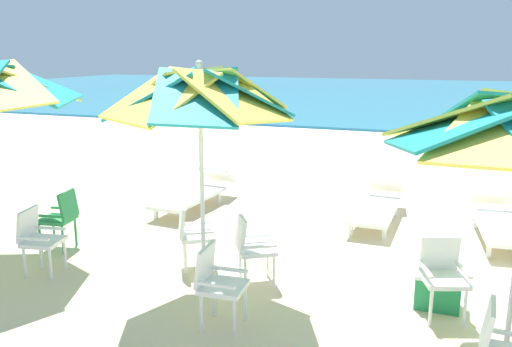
{
  "coord_description": "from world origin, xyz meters",
  "views": [
    {
      "loc": [
        -1.16,
        -7.61,
        2.79
      ],
      "look_at": [
        -3.84,
        -0.37,
        1.0
      ],
      "focal_mm": 36.9,
      "sensor_mm": 36.0,
      "label": 1
    }
  ],
  "objects_px": {
    "plastic_chair_2": "(251,245)",
    "beachgoer_seated": "(472,134)",
    "plastic_chair_1": "(442,272)",
    "sun_lounger_3": "(195,193)",
    "plastic_chair_6": "(61,216)",
    "sun_lounger_1": "(499,221)",
    "sun_lounger_2": "(377,205)",
    "cooler_box": "(438,290)",
    "plastic_chair_4": "(193,232)",
    "plastic_chair_3": "(217,281)",
    "plastic_chair_5": "(38,237)",
    "beach_umbrella_1": "(200,95)"
  },
  "relations": [
    {
      "from": "plastic_chair_1",
      "to": "plastic_chair_6",
      "type": "bearing_deg",
      "value": 177.89
    },
    {
      "from": "sun_lounger_2",
      "to": "plastic_chair_5",
      "type": "bearing_deg",
      "value": -135.61
    },
    {
      "from": "plastic_chair_4",
      "to": "cooler_box",
      "type": "bearing_deg",
      "value": -0.79
    },
    {
      "from": "sun_lounger_2",
      "to": "cooler_box",
      "type": "distance_m",
      "value": 3.06
    },
    {
      "from": "sun_lounger_2",
      "to": "beachgoer_seated",
      "type": "height_order",
      "value": "beachgoer_seated"
    },
    {
      "from": "plastic_chair_1",
      "to": "plastic_chair_5",
      "type": "xyz_separation_m",
      "value": [
        -4.84,
        -0.63,
        0.0
      ]
    },
    {
      "from": "plastic_chair_2",
      "to": "cooler_box",
      "type": "xyz_separation_m",
      "value": [
        2.17,
        0.14,
        -0.3
      ]
    },
    {
      "from": "sun_lounger_1",
      "to": "cooler_box",
      "type": "height_order",
      "value": "sun_lounger_1"
    },
    {
      "from": "plastic_chair_2",
      "to": "plastic_chair_4",
      "type": "height_order",
      "value": "same"
    },
    {
      "from": "plastic_chair_4",
      "to": "plastic_chair_5",
      "type": "relative_size",
      "value": 1.0
    },
    {
      "from": "plastic_chair_1",
      "to": "sun_lounger_3",
      "type": "bearing_deg",
      "value": 148.04
    },
    {
      "from": "plastic_chair_6",
      "to": "cooler_box",
      "type": "relative_size",
      "value": 1.73
    },
    {
      "from": "plastic_chair_4",
      "to": "sun_lounger_1",
      "type": "height_order",
      "value": "plastic_chair_4"
    },
    {
      "from": "beachgoer_seated",
      "to": "plastic_chair_4",
      "type": "bearing_deg",
      "value": -107.55
    },
    {
      "from": "plastic_chair_2",
      "to": "plastic_chair_5",
      "type": "distance_m",
      "value": 2.72
    },
    {
      "from": "plastic_chair_5",
      "to": "sun_lounger_3",
      "type": "height_order",
      "value": "plastic_chair_5"
    },
    {
      "from": "plastic_chair_3",
      "to": "plastic_chair_6",
      "type": "xyz_separation_m",
      "value": [
        -3.01,
        1.23,
        0.0
      ]
    },
    {
      "from": "plastic_chair_4",
      "to": "plastic_chair_6",
      "type": "xyz_separation_m",
      "value": [
        -2.09,
        -0.03,
        0.0
      ]
    },
    {
      "from": "beach_umbrella_1",
      "to": "beachgoer_seated",
      "type": "relative_size",
      "value": 2.93
    },
    {
      "from": "sun_lounger_1",
      "to": "plastic_chair_5",
      "type": "bearing_deg",
      "value": -148.41
    },
    {
      "from": "sun_lounger_2",
      "to": "plastic_chair_2",
      "type": "bearing_deg",
      "value": -110.22
    },
    {
      "from": "plastic_chair_1",
      "to": "sun_lounger_1",
      "type": "xyz_separation_m",
      "value": [
        0.77,
        2.82,
        -0.22
      ]
    },
    {
      "from": "plastic_chair_5",
      "to": "plastic_chair_2",
      "type": "bearing_deg",
      "value": 14.06
    },
    {
      "from": "plastic_chair_2",
      "to": "plastic_chair_4",
      "type": "distance_m",
      "value": 0.91
    },
    {
      "from": "sun_lounger_1",
      "to": "plastic_chair_4",
      "type": "bearing_deg",
      "value": -146.02
    },
    {
      "from": "plastic_chair_5",
      "to": "plastic_chair_3",
      "type": "bearing_deg",
      "value": -8.69
    },
    {
      "from": "plastic_chair_3",
      "to": "sun_lounger_1",
      "type": "bearing_deg",
      "value": 52.74
    },
    {
      "from": "beach_umbrella_1",
      "to": "plastic_chair_2",
      "type": "bearing_deg",
      "value": 50.92
    },
    {
      "from": "plastic_chair_3",
      "to": "plastic_chair_6",
      "type": "bearing_deg",
      "value": 157.84
    },
    {
      "from": "plastic_chair_5",
      "to": "sun_lounger_1",
      "type": "bearing_deg",
      "value": 31.59
    },
    {
      "from": "plastic_chair_1",
      "to": "beach_umbrella_1",
      "type": "distance_m",
      "value": 3.21
    },
    {
      "from": "plastic_chair_5",
      "to": "plastic_chair_6",
      "type": "bearing_deg",
      "value": 112.49
    },
    {
      "from": "plastic_chair_6",
      "to": "sun_lounger_1",
      "type": "bearing_deg",
      "value": 23.86
    },
    {
      "from": "plastic_chair_1",
      "to": "plastic_chair_6",
      "type": "distance_m",
      "value": 5.18
    },
    {
      "from": "plastic_chair_2",
      "to": "beachgoer_seated",
      "type": "xyz_separation_m",
      "value": [
        2.83,
        11.95,
        -0.2
      ]
    },
    {
      "from": "sun_lounger_3",
      "to": "plastic_chair_1",
      "type": "bearing_deg",
      "value": -31.96
    },
    {
      "from": "sun_lounger_3",
      "to": "plastic_chair_2",
      "type": "bearing_deg",
      "value": -51.47
    },
    {
      "from": "plastic_chair_6",
      "to": "cooler_box",
      "type": "height_order",
      "value": "plastic_chair_6"
    },
    {
      "from": "plastic_chair_1",
      "to": "plastic_chair_4",
      "type": "distance_m",
      "value": 3.1
    },
    {
      "from": "plastic_chair_6",
      "to": "sun_lounger_1",
      "type": "xyz_separation_m",
      "value": [
        5.95,
        2.63,
        -0.22
      ]
    },
    {
      "from": "plastic_chair_3",
      "to": "sun_lounger_2",
      "type": "distance_m",
      "value": 4.23
    },
    {
      "from": "plastic_chair_2",
      "to": "sun_lounger_2",
      "type": "xyz_separation_m",
      "value": [
        1.11,
        3.01,
        -0.22
      ]
    },
    {
      "from": "beach_umbrella_1",
      "to": "sun_lounger_3",
      "type": "height_order",
      "value": "beach_umbrella_1"
    },
    {
      "from": "plastic_chair_1",
      "to": "sun_lounger_2",
      "type": "height_order",
      "value": "plastic_chair_1"
    },
    {
      "from": "sun_lounger_2",
      "to": "cooler_box",
      "type": "xyz_separation_m",
      "value": [
        1.06,
        -2.87,
        -0.08
      ]
    },
    {
      "from": "plastic_chair_6",
      "to": "sun_lounger_3",
      "type": "xyz_separation_m",
      "value": [
        0.87,
        2.5,
        -0.22
      ]
    },
    {
      "from": "plastic_chair_2",
      "to": "plastic_chair_6",
      "type": "distance_m",
      "value": 2.99
    },
    {
      "from": "cooler_box",
      "to": "plastic_chair_5",
      "type": "bearing_deg",
      "value": -170.48
    },
    {
      "from": "beach_umbrella_1",
      "to": "cooler_box",
      "type": "distance_m",
      "value": 3.4
    },
    {
      "from": "plastic_chair_6",
      "to": "plastic_chair_2",
      "type": "bearing_deg",
      "value": -3.01
    }
  ]
}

